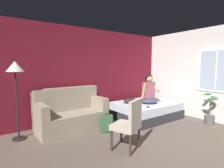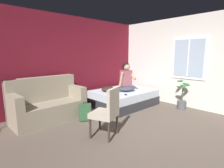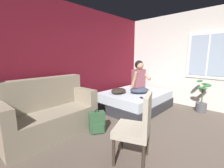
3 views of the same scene
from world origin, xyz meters
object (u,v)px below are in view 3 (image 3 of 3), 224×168
at_px(throw_pillow, 119,91).
at_px(potted_plant, 202,101).
at_px(side_chair, 137,126).
at_px(person_seated, 139,80).
at_px(backpack, 97,122).
at_px(couch, 48,113).
at_px(bed, 135,100).
at_px(cell_phone, 142,98).

distance_m(throw_pillow, potted_plant, 2.21).
height_order(side_chair, throw_pillow, side_chair).
bearing_deg(throw_pillow, side_chair, -132.18).
relative_size(person_seated, backpack, 1.91).
distance_m(couch, side_chair, 1.78).
distance_m(side_chair, throw_pillow, 2.03).
bearing_deg(couch, person_seated, -14.25).
distance_m(bed, couch, 2.32).
distance_m(couch, backpack, 0.95).
bearing_deg(bed, cell_phone, -131.61).
bearing_deg(backpack, side_chair, -100.03).
height_order(cell_phone, potted_plant, potted_plant).
height_order(person_seated, potted_plant, person_seated).
relative_size(side_chair, backpack, 2.14).
bearing_deg(potted_plant, person_seated, 127.38).
height_order(person_seated, throw_pillow, person_seated).
bearing_deg(bed, person_seated, -104.41).
xyz_separation_m(couch, throw_pillow, (1.82, -0.21, 0.16)).
height_order(backpack, throw_pillow, throw_pillow).
height_order(bed, throw_pillow, throw_pillow).
bearing_deg(bed, couch, 169.28).
distance_m(backpack, cell_phone, 1.27).
distance_m(backpack, potted_plant, 2.87).
xyz_separation_m(bed, cell_phone, (-0.43, -0.48, 0.25)).
xyz_separation_m(bed, side_chair, (-1.82, -1.28, 0.30)).
bearing_deg(side_chair, couch, 104.86).
height_order(side_chair, backpack, side_chair).
xyz_separation_m(bed, backpack, (-1.64, -0.25, -0.04)).
relative_size(bed, person_seated, 2.11).
distance_m(backpack, throw_pillow, 1.32).
bearing_deg(person_seated, bed, 75.59).
bearing_deg(cell_phone, backpack, 30.07).
relative_size(couch, side_chair, 1.77).
xyz_separation_m(couch, cell_phone, (1.85, -0.91, 0.09)).
xyz_separation_m(couch, side_chair, (0.46, -1.72, 0.14)).
bearing_deg(throw_pillow, bed, -26.00).
bearing_deg(potted_plant, backpack, 155.24).
distance_m(couch, cell_phone, 2.06).
distance_m(side_chair, potted_plant, 2.80).
bearing_deg(bed, side_chair, -144.80).
bearing_deg(throw_pillow, couch, 173.46).
bearing_deg(backpack, potted_plant, -24.76).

